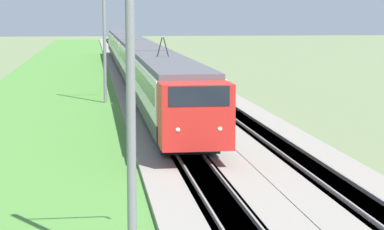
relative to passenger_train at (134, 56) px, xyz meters
The scene contains 8 objects.
ballast_main 11.95m from the passenger_train, behind, with size 240.00×4.40×0.30m.
ballast_adjacent 12.72m from the passenger_train, 159.60° to the right, with size 240.00×4.40×0.30m.
track_main 11.95m from the passenger_train, behind, with size 240.00×1.57×0.45m.
track_adjacent 12.72m from the passenger_train, 159.60° to the right, with size 240.00×1.57×0.45m.
grass_verge 13.87m from the passenger_train, 149.16° to the left, with size 240.00×10.66×0.12m.
passenger_train is the anchor object (origin of this frame).
catenary_mast_near 53.58m from the passenger_train, behind, with size 0.22×2.56×8.92m.
catenary_mast_mid 19.71m from the passenger_train, behind, with size 0.22×2.56×9.44m.
Camera 1 is at (-8.83, 3.95, 6.18)m, focal length 70.00 mm.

